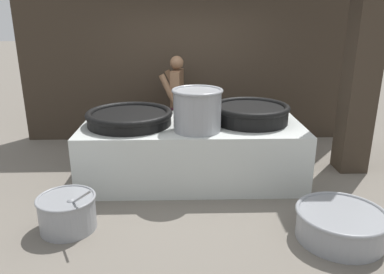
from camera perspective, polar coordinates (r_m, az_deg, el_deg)
The scene contains 10 objects.
ground_plane at distance 5.70m, azimuth 0.00°, elevation -6.08°, with size 60.00×60.00×0.00m, color slate.
back_wall at distance 7.16m, azimuth -0.45°, elevation 14.60°, with size 6.27×0.24×3.78m, color #382D23.
support_pillar at distance 6.08m, azimuth 24.87°, elevation 12.32°, with size 0.43×0.43×3.78m, color #382D23.
hearth_platform at distance 5.54m, azimuth 0.00°, elevation -2.08°, with size 3.14×1.49×0.85m.
giant_wok_near at distance 5.39m, azimuth -9.50°, elevation 3.03°, with size 1.23×1.23×0.20m.
giant_wok_far at distance 5.50m, azimuth 8.92°, elevation 3.73°, with size 1.12×1.12×0.26m.
stock_pot at distance 4.99m, azimuth 0.81°, elevation 4.28°, with size 0.68×0.68×0.57m.
cook at distance 6.63m, azimuth -2.35°, elevation 5.67°, with size 0.43×0.64×1.67m.
prep_bowl_vegetables at distance 4.55m, azimuth -18.47°, elevation -10.67°, with size 0.73×0.70×0.66m.
prep_bowl_meat at distance 4.46m, azimuth 21.68°, elevation -12.15°, with size 0.97×0.97×0.34m.
Camera 1 is at (-0.14, -5.19, 2.35)m, focal length 35.00 mm.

